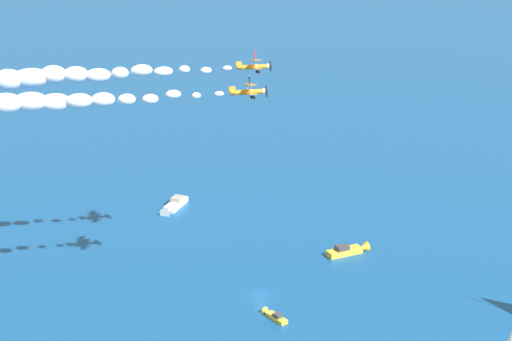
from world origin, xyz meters
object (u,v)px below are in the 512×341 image
object	(u,v)px
motorboat_ahead	(173,206)
biplane_lead	(255,66)
wingwalker_lead	(255,55)
biplane_wingman	(250,91)
motorboat_offshore	(274,316)
motorboat_far_port	(350,250)
wingwalker_wingman	(249,79)

from	to	relation	value
motorboat_ahead	biplane_lead	world-z (taller)	biplane_lead
motorboat_ahead	wingwalker_lead	world-z (taller)	wingwalker_lead
motorboat_ahead	biplane_wingman	distance (m)	72.22
motorboat_offshore	motorboat_far_port	bearing A→B (deg)	-166.70
motorboat_far_port	biplane_lead	bearing A→B (deg)	-13.65
motorboat_far_port	biplane_wingman	bearing A→B (deg)	5.92
wingwalker_wingman	biplane_wingman	bearing A→B (deg)	53.88
motorboat_ahead	wingwalker_lead	bearing A→B (deg)	72.02
motorboat_ahead	motorboat_offshore	bearing A→B (deg)	67.84
motorboat_offshore	biplane_wingman	world-z (taller)	biplane_wingman
motorboat_far_port	biplane_wingman	world-z (taller)	biplane_wingman
motorboat_offshore	wingwalker_lead	size ratio (longest dim) A/B	3.58
wingwalker_wingman	motorboat_far_port	bearing A→B (deg)	-174.64
motorboat_offshore	wingwalker_wingman	bearing A→B (deg)	-66.47
motorboat_far_port	motorboat_offshore	distance (m)	34.07
motorboat_ahead	biplane_wingman	world-z (taller)	biplane_wingman
wingwalker_lead	biplane_wingman	distance (m)	15.47
biplane_wingman	motorboat_ahead	bearing A→B (deg)	-115.83
motorboat_offshore	wingwalker_wingman	xyz separation A→B (m)	(1.98, -4.54, 46.65)
motorboat_ahead	biplane_wingman	bearing A→B (deg)	64.17
biplane_wingman	wingwalker_wingman	distance (m)	2.15
biplane_lead	motorboat_far_port	bearing A→B (deg)	166.35
biplane_wingman	wingwalker_lead	bearing A→B (deg)	-138.97
biplane_lead	motorboat_offshore	bearing A→B (deg)	57.05
wingwalker_wingman	motorboat_ahead	bearing A→B (deg)	-115.75
motorboat_far_port	biplane_wingman	size ratio (longest dim) A/B	1.49
wingwalker_lead	wingwalker_wingman	bearing A→B (deg)	40.63
motorboat_offshore	motorboat_ahead	distance (m)	60.01
motorboat_offshore	motorboat_ahead	size ratio (longest dim) A/B	0.58
motorboat_offshore	wingwalker_lead	bearing A→B (deg)	-123.04
motorboat_offshore	wingwalker_lead	xyz separation A→B (m)	(-9.18, -14.11, 47.68)
biplane_wingman	wingwalker_wingman	size ratio (longest dim) A/B	4.55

